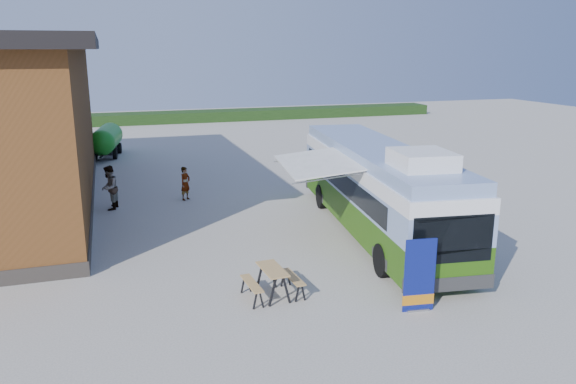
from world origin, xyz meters
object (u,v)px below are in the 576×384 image
object	(u,v)px
bus	(377,186)
person_b	(109,188)
banner	(419,282)
picnic_table	(273,276)
slurry_tanker	(107,139)
person_a	(185,183)

from	to	relation	value
bus	person_b	xyz separation A→B (m)	(-9.85, 6.63, -0.89)
bus	banner	distance (m)	6.88
bus	banner	xyz separation A→B (m)	(-1.95, -6.52, -1.03)
picnic_table	slurry_tanker	xyz separation A→B (m)	(-4.35, 24.45, 0.51)
bus	slurry_tanker	world-z (taller)	bus
person_b	slurry_tanker	xyz separation A→B (m)	(-0.00, 13.41, 0.18)
banner	person_a	bearing A→B (deg)	115.16
person_b	slurry_tanker	size ratio (longest dim) A/B	0.36
person_a	slurry_tanker	xyz separation A→B (m)	(-3.45, 12.76, 0.37)
bus	banner	world-z (taller)	bus
bus	person_b	world-z (taller)	bus
bus	slurry_tanker	bearing A→B (deg)	123.46
picnic_table	person_b	world-z (taller)	person_b
banner	person_b	bearing A→B (deg)	128.29
person_a	banner	bearing A→B (deg)	-112.71
bus	picnic_table	bearing A→B (deg)	-133.93
picnic_table	slurry_tanker	size ratio (longest dim) A/B	0.30
bus	person_a	world-z (taller)	bus
person_a	slurry_tanker	bearing A→B (deg)	64.53
banner	slurry_tanker	size ratio (longest dim) A/B	0.38
banner	picnic_table	world-z (taller)	banner
person_b	bus	bearing A→B (deg)	72.04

